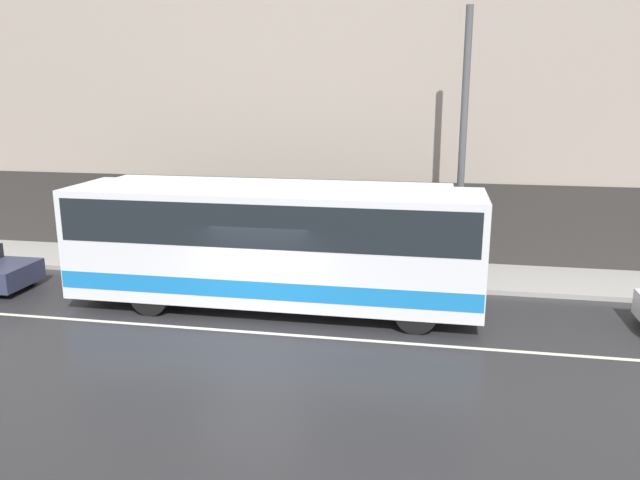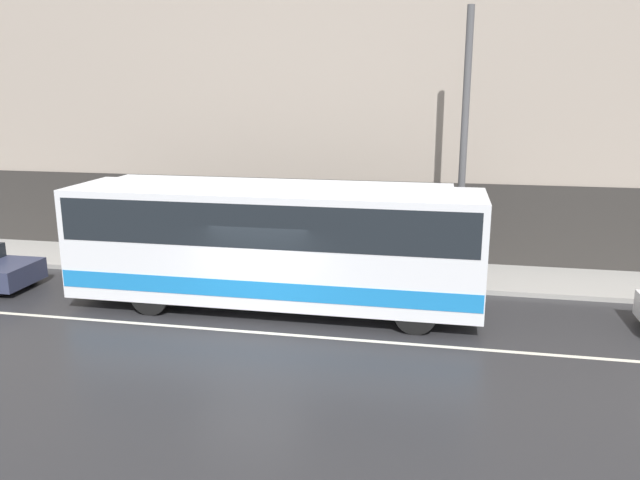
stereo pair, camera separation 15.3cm
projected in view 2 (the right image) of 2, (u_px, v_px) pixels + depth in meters
ground_plane at (253, 332)px, 15.20m from camera, size 60.00×60.00×0.00m
sidewalk at (302, 268)px, 20.38m from camera, size 60.00×2.90×0.14m
building_facade at (312, 76)px, 20.45m from camera, size 60.00×0.35×12.78m
lane_stripe at (253, 332)px, 15.20m from camera, size 54.00×0.14×0.01m
transit_bus at (273, 240)px, 16.49m from camera, size 10.90×2.59×3.37m
utility_pole_near at (463, 150)px, 17.87m from camera, size 0.21×0.21×7.87m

